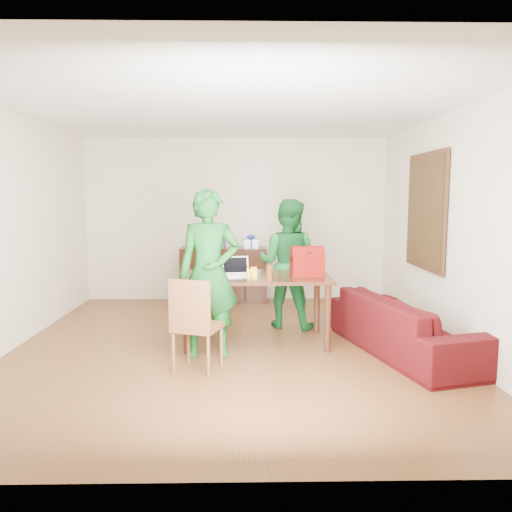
{
  "coord_description": "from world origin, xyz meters",
  "views": [
    {
      "loc": [
        0.18,
        -5.62,
        1.75
      ],
      "look_at": [
        0.29,
        0.41,
        1.02
      ],
      "focal_mm": 35.0,
      "sensor_mm": 36.0,
      "label": 1
    }
  ],
  "objects_px": {
    "table": "(256,284)",
    "chair": "(197,343)",
    "person_near": "(209,274)",
    "person_far": "(288,264)",
    "red_bag": "(307,264)",
    "bottle": "(269,271)",
    "sofa": "(406,325)",
    "laptop": "(238,273)"
  },
  "relations": [
    {
      "from": "table",
      "to": "chair",
      "type": "distance_m",
      "value": 1.21
    },
    {
      "from": "chair",
      "to": "person_near",
      "type": "distance_m",
      "value": 0.79
    },
    {
      "from": "person_far",
      "to": "red_bag",
      "type": "xyz_separation_m",
      "value": [
        0.16,
        -0.79,
        0.1
      ]
    },
    {
      "from": "bottle",
      "to": "person_near",
      "type": "bearing_deg",
      "value": -168.81
    },
    {
      "from": "chair",
      "to": "person_far",
      "type": "bearing_deg",
      "value": 76.27
    },
    {
      "from": "person_near",
      "to": "person_far",
      "type": "bearing_deg",
      "value": 47.81
    },
    {
      "from": "person_far",
      "to": "sofa",
      "type": "xyz_separation_m",
      "value": [
        1.23,
        -1.17,
        -0.54
      ]
    },
    {
      "from": "person_far",
      "to": "bottle",
      "type": "height_order",
      "value": "person_far"
    },
    {
      "from": "bottle",
      "to": "red_bag",
      "type": "bearing_deg",
      "value": 34.07
    },
    {
      "from": "chair",
      "to": "laptop",
      "type": "distance_m",
      "value": 1.12
    },
    {
      "from": "person_near",
      "to": "bottle",
      "type": "bearing_deg",
      "value": 6.88
    },
    {
      "from": "laptop",
      "to": "sofa",
      "type": "bearing_deg",
      "value": -22.26
    },
    {
      "from": "sofa",
      "to": "table",
      "type": "bearing_deg",
      "value": 60.38
    },
    {
      "from": "person_far",
      "to": "table",
      "type": "bearing_deg",
      "value": 81.46
    },
    {
      "from": "chair",
      "to": "sofa",
      "type": "bearing_deg",
      "value": 30.78
    },
    {
      "from": "person_near",
      "to": "laptop",
      "type": "height_order",
      "value": "person_near"
    },
    {
      "from": "bottle",
      "to": "red_bag",
      "type": "distance_m",
      "value": 0.55
    },
    {
      "from": "laptop",
      "to": "bottle",
      "type": "relative_size",
      "value": 1.75
    },
    {
      "from": "bottle",
      "to": "red_bag",
      "type": "relative_size",
      "value": 0.54
    },
    {
      "from": "laptop",
      "to": "person_far",
      "type": "bearing_deg",
      "value": 39.73
    },
    {
      "from": "chair",
      "to": "person_near",
      "type": "bearing_deg",
      "value": 96.65
    },
    {
      "from": "person_near",
      "to": "bottle",
      "type": "distance_m",
      "value": 0.67
    },
    {
      "from": "table",
      "to": "sofa",
      "type": "xyz_separation_m",
      "value": [
        1.66,
        -0.45,
        -0.39
      ]
    },
    {
      "from": "chair",
      "to": "bottle",
      "type": "xyz_separation_m",
      "value": [
        0.75,
        0.59,
        0.64
      ]
    },
    {
      "from": "chair",
      "to": "sofa",
      "type": "relative_size",
      "value": 0.44
    },
    {
      "from": "table",
      "to": "person_far",
      "type": "bearing_deg",
      "value": 58.7
    },
    {
      "from": "laptop",
      "to": "person_near",
      "type": "bearing_deg",
      "value": -136.72
    },
    {
      "from": "chair",
      "to": "red_bag",
      "type": "height_order",
      "value": "red_bag"
    },
    {
      "from": "table",
      "to": "person_near",
      "type": "relative_size",
      "value": 0.96
    },
    {
      "from": "red_bag",
      "to": "chair",
      "type": "bearing_deg",
      "value": -149.82
    },
    {
      "from": "person_far",
      "to": "sofa",
      "type": "relative_size",
      "value": 0.79
    },
    {
      "from": "red_bag",
      "to": "person_near",
      "type": "bearing_deg",
      "value": -164.95
    },
    {
      "from": "chair",
      "to": "bottle",
      "type": "relative_size",
      "value": 4.72
    },
    {
      "from": "table",
      "to": "red_bag",
      "type": "relative_size",
      "value": 4.64
    },
    {
      "from": "chair",
      "to": "person_far",
      "type": "distance_m",
      "value": 2.06
    },
    {
      "from": "table",
      "to": "bottle",
      "type": "xyz_separation_m",
      "value": [
        0.14,
        -0.37,
        0.21
      ]
    },
    {
      "from": "person_far",
      "to": "laptop",
      "type": "relative_size",
      "value": 4.84
    },
    {
      "from": "table",
      "to": "bottle",
      "type": "distance_m",
      "value": 0.44
    },
    {
      "from": "chair",
      "to": "person_far",
      "type": "relative_size",
      "value": 0.56
    },
    {
      "from": "chair",
      "to": "table",
      "type": "bearing_deg",
      "value": 75.46
    },
    {
      "from": "chair",
      "to": "red_bag",
      "type": "distance_m",
      "value": 1.65
    },
    {
      "from": "person_far",
      "to": "sofa",
      "type": "bearing_deg",
      "value": 158.48
    }
  ]
}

